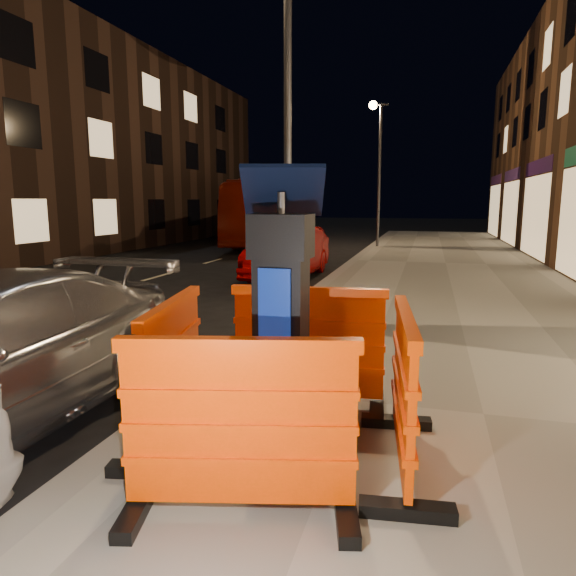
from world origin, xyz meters
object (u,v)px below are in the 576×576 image
(parking_kiosk, at_px, (281,322))
(bus_doubledecker, at_px, (271,244))
(barrier_front, at_px, (239,430))
(car_red, at_px, (288,278))
(barrier_bldgside, at_px, (403,391))
(barrier_kerbside, at_px, (174,369))
(barrier_back, at_px, (308,347))

(parking_kiosk, height_order, bus_doubledecker, parking_kiosk)
(barrier_front, xyz_separation_m, car_red, (-2.68, 11.01, -0.74))
(barrier_front, distance_m, barrier_bldgside, 1.34)
(barrier_front, height_order, bus_doubledecker, bus_doubledecker)
(barrier_kerbside, distance_m, bus_doubledecker, 21.21)
(parking_kiosk, xyz_separation_m, bus_doubledecker, (-6.40, 20.49, -1.21))
(bus_doubledecker, bearing_deg, barrier_bldgside, -79.07)
(barrier_kerbside, height_order, bus_doubledecker, bus_doubledecker)
(barrier_kerbside, bearing_deg, barrier_back, -55.54)
(car_red, bearing_deg, barrier_bldgside, -70.17)
(barrier_bldgside, height_order, bus_doubledecker, bus_doubledecker)
(barrier_front, distance_m, car_red, 11.36)
(barrier_back, relative_size, car_red, 0.36)
(barrier_kerbside, relative_size, bus_doubledecker, 0.14)
(barrier_front, distance_m, barrier_kerbside, 1.34)
(parking_kiosk, relative_size, bus_doubledecker, 0.19)
(parking_kiosk, height_order, barrier_kerbside, parking_kiosk)
(barrier_front, relative_size, barrier_bldgside, 1.00)
(car_red, bearing_deg, parking_kiosk, -75.09)
(parking_kiosk, relative_size, car_red, 0.50)
(barrier_front, relative_size, barrier_kerbside, 1.00)
(barrier_front, relative_size, barrier_back, 1.00)
(barrier_front, bearing_deg, bus_doubledecker, 93.09)
(barrier_bldgside, distance_m, car_red, 10.72)
(barrier_back, bearing_deg, car_red, 100.88)
(barrier_back, xyz_separation_m, car_red, (-2.68, 9.11, -0.74))
(parking_kiosk, height_order, car_red, parking_kiosk)
(parking_kiosk, xyz_separation_m, barrier_back, (0.00, 0.95, -0.47))
(barrier_back, distance_m, bus_doubledecker, 20.57)
(barrier_front, relative_size, bus_doubledecker, 0.14)
(car_red, bearing_deg, barrier_back, -73.62)
(barrier_kerbside, distance_m, car_red, 10.23)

